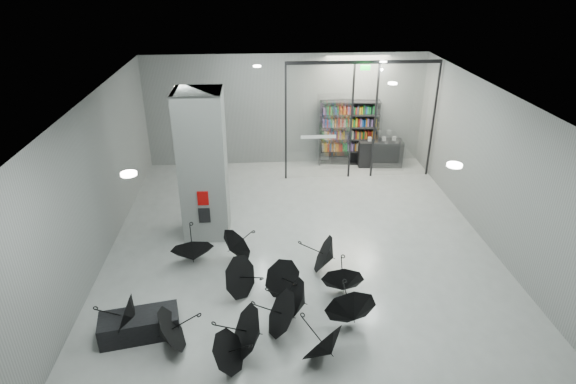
{
  "coord_description": "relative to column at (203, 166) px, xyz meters",
  "views": [
    {
      "loc": [
        -1.06,
        -9.68,
        6.84
      ],
      "look_at": [
        -0.3,
        1.5,
        1.4
      ],
      "focal_mm": 29.75,
      "sensor_mm": 36.0,
      "label": 1
    }
  ],
  "objects": [
    {
      "name": "bench",
      "position": [
        -1.03,
        -4.05,
        -1.75
      ],
      "size": [
        1.64,
        0.94,
        0.5
      ],
      "primitive_type": "cube",
      "rotation": [
        0.0,
        0.0,
        0.19
      ],
      "color": "black",
      "rests_on": "ground"
    },
    {
      "name": "exit_sign",
      "position": [
        4.9,
        3.3,
        1.82
      ],
      "size": [
        0.3,
        0.06,
        0.15
      ],
      "primitive_type": "cube",
      "color": "#0CE533",
      "rests_on": "room"
    },
    {
      "name": "umbrella_cluster",
      "position": [
        1.46,
        -3.55,
        -1.68
      ],
      "size": [
        5.42,
        4.77,
        1.28
      ],
      "color": "black",
      "rests_on": "ground"
    },
    {
      "name": "info_panel",
      "position": [
        0.0,
        -0.62,
        -1.15
      ],
      "size": [
        0.3,
        0.03,
        0.42
      ],
      "primitive_type": "cube",
      "color": "black",
      "rests_on": "column"
    },
    {
      "name": "fire_cabinet",
      "position": [
        0.0,
        -0.62,
        -0.65
      ],
      "size": [
        0.28,
        0.04,
        0.38
      ],
      "primitive_type": "cube",
      "color": "#A50A07",
      "rests_on": "column"
    },
    {
      "name": "shop_counter",
      "position": [
        5.93,
        4.45,
        -1.52
      ],
      "size": [
        1.64,
        0.75,
        0.96
      ],
      "primitive_type": "cube",
      "rotation": [
        0.0,
        0.0,
        -0.07
      ],
      "color": "black",
      "rests_on": "ground"
    },
    {
      "name": "glass_partition",
      "position": [
        4.89,
        3.5,
        0.18
      ],
      "size": [
        5.06,
        0.08,
        4.0
      ],
      "color": "silver",
      "rests_on": "ground"
    },
    {
      "name": "column",
      "position": [
        0.0,
        0.0,
        0.0
      ],
      "size": [
        1.2,
        1.2,
        4.0
      ],
      "primitive_type": "cube",
      "color": "slate",
      "rests_on": "ground"
    },
    {
      "name": "room",
      "position": [
        2.5,
        -2.0,
        0.84
      ],
      "size": [
        14.0,
        14.02,
        4.01
      ],
      "color": "gray",
      "rests_on": "ground"
    },
    {
      "name": "bookshelf",
      "position": [
        4.79,
        4.75,
        -0.82
      ],
      "size": [
        2.19,
        0.67,
        2.37
      ],
      "primitive_type": null,
      "rotation": [
        0.0,
        0.0,
        -0.11
      ],
      "color": "black",
      "rests_on": "ground"
    }
  ]
}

